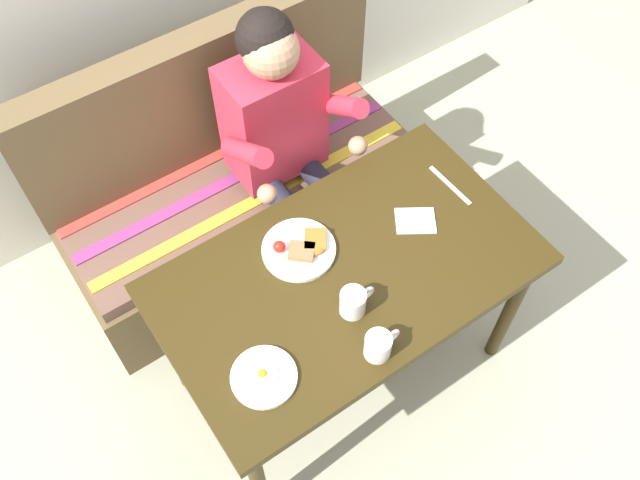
{
  "coord_description": "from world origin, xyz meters",
  "views": [
    {
      "loc": [
        -0.71,
        -0.88,
        2.6
      ],
      "look_at": [
        0.0,
        0.15,
        0.72
      ],
      "focal_mm": 39.0,
      "sensor_mm": 36.0,
      "label": 1
    }
  ],
  "objects_px": {
    "couch": "(236,190)",
    "plate_eggs": "(264,377)",
    "plate_breakfast": "(300,249)",
    "coffee_mug_second": "(379,345)",
    "knife": "(450,185)",
    "person": "(284,133)",
    "table": "(346,284)",
    "coffee_mug": "(353,302)",
    "napkin": "(415,221)"
  },
  "relations": [
    {
      "from": "table",
      "to": "napkin",
      "type": "relative_size",
      "value": 9.21
    },
    {
      "from": "coffee_mug",
      "to": "napkin",
      "type": "distance_m",
      "value": 0.39
    },
    {
      "from": "plate_breakfast",
      "to": "plate_eggs",
      "type": "height_order",
      "value": "plate_breakfast"
    },
    {
      "from": "person",
      "to": "napkin",
      "type": "bearing_deg",
      "value": -74.93
    },
    {
      "from": "coffee_mug_second",
      "to": "napkin",
      "type": "relative_size",
      "value": 0.91
    },
    {
      "from": "couch",
      "to": "plate_breakfast",
      "type": "distance_m",
      "value": 0.75
    },
    {
      "from": "plate_breakfast",
      "to": "coffee_mug_second",
      "type": "distance_m",
      "value": 0.42
    },
    {
      "from": "knife",
      "to": "plate_breakfast",
      "type": "bearing_deg",
      "value": 171.07
    },
    {
      "from": "table",
      "to": "plate_breakfast",
      "type": "xyz_separation_m",
      "value": [
        -0.08,
        0.15,
        0.1
      ]
    },
    {
      "from": "knife",
      "to": "coffee_mug_second",
      "type": "bearing_deg",
      "value": -150.7
    },
    {
      "from": "table",
      "to": "coffee_mug",
      "type": "height_order",
      "value": "coffee_mug"
    },
    {
      "from": "person",
      "to": "coffee_mug",
      "type": "relative_size",
      "value": 10.27
    },
    {
      "from": "plate_eggs",
      "to": "person",
      "type": "bearing_deg",
      "value": 53.61
    },
    {
      "from": "person",
      "to": "napkin",
      "type": "height_order",
      "value": "person"
    },
    {
      "from": "plate_eggs",
      "to": "couch",
      "type": "bearing_deg",
      "value": 66.31
    },
    {
      "from": "coffee_mug",
      "to": "knife",
      "type": "height_order",
      "value": "coffee_mug"
    },
    {
      "from": "couch",
      "to": "napkin",
      "type": "distance_m",
      "value": 0.89
    },
    {
      "from": "couch",
      "to": "plate_breakfast",
      "type": "bearing_deg",
      "value": -97.3
    },
    {
      "from": "couch",
      "to": "person",
      "type": "height_order",
      "value": "person"
    },
    {
      "from": "napkin",
      "to": "knife",
      "type": "distance_m",
      "value": 0.2
    },
    {
      "from": "couch",
      "to": "napkin",
      "type": "height_order",
      "value": "couch"
    },
    {
      "from": "couch",
      "to": "plate_eggs",
      "type": "relative_size",
      "value": 7.47
    },
    {
      "from": "person",
      "to": "coffee_mug_second",
      "type": "bearing_deg",
      "value": -105.08
    },
    {
      "from": "couch",
      "to": "plate_breakfast",
      "type": "height_order",
      "value": "couch"
    },
    {
      "from": "table",
      "to": "person",
      "type": "height_order",
      "value": "person"
    },
    {
      "from": "table",
      "to": "plate_eggs",
      "type": "relative_size",
      "value": 6.22
    },
    {
      "from": "coffee_mug_second",
      "to": "person",
      "type": "bearing_deg",
      "value": 74.92
    },
    {
      "from": "table",
      "to": "plate_breakfast",
      "type": "bearing_deg",
      "value": 118.65
    },
    {
      "from": "coffee_mug_second",
      "to": "napkin",
      "type": "distance_m",
      "value": 0.49
    },
    {
      "from": "coffee_mug_second",
      "to": "knife",
      "type": "height_order",
      "value": "coffee_mug_second"
    },
    {
      "from": "person",
      "to": "knife",
      "type": "bearing_deg",
      "value": -56.28
    },
    {
      "from": "plate_eggs",
      "to": "napkin",
      "type": "distance_m",
      "value": 0.72
    },
    {
      "from": "couch",
      "to": "coffee_mug_second",
      "type": "height_order",
      "value": "couch"
    },
    {
      "from": "coffee_mug",
      "to": "coffee_mug_second",
      "type": "relative_size",
      "value": 1.0
    },
    {
      "from": "plate_breakfast",
      "to": "coffee_mug_second",
      "type": "xyz_separation_m",
      "value": [
        -0.01,
        -0.42,
        0.03
      ]
    },
    {
      "from": "table",
      "to": "couch",
      "type": "xyz_separation_m",
      "value": [
        0.0,
        0.76,
        -0.32
      ]
    },
    {
      "from": "person",
      "to": "plate_breakfast",
      "type": "xyz_separation_m",
      "value": [
        -0.22,
        -0.44,
        0.0
      ]
    },
    {
      "from": "person",
      "to": "coffee_mug",
      "type": "distance_m",
      "value": 0.74
    },
    {
      "from": "plate_breakfast",
      "to": "coffee_mug",
      "type": "xyz_separation_m",
      "value": [
        0.01,
        -0.26,
        0.03
      ]
    },
    {
      "from": "table",
      "to": "coffee_mug_second",
      "type": "height_order",
      "value": "coffee_mug_second"
    },
    {
      "from": "table",
      "to": "plate_breakfast",
      "type": "distance_m",
      "value": 0.19
    },
    {
      "from": "person",
      "to": "knife",
      "type": "relative_size",
      "value": 6.06
    },
    {
      "from": "coffee_mug",
      "to": "napkin",
      "type": "bearing_deg",
      "value": 22.21
    },
    {
      "from": "plate_breakfast",
      "to": "couch",
      "type": "bearing_deg",
      "value": 82.7
    },
    {
      "from": "plate_eggs",
      "to": "knife",
      "type": "distance_m",
      "value": 0.92
    },
    {
      "from": "couch",
      "to": "plate_eggs",
      "type": "bearing_deg",
      "value": -113.69
    },
    {
      "from": "person",
      "to": "table",
      "type": "bearing_deg",
      "value": -103.83
    },
    {
      "from": "coffee_mug",
      "to": "napkin",
      "type": "xyz_separation_m",
      "value": [
        0.36,
        0.15,
        -0.04
      ]
    },
    {
      "from": "couch",
      "to": "coffee_mug",
      "type": "distance_m",
      "value": 0.99
    },
    {
      "from": "person",
      "to": "knife",
      "type": "height_order",
      "value": "person"
    }
  ]
}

